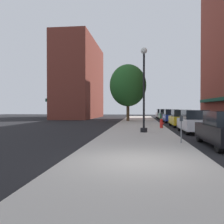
# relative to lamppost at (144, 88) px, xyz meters

# --- Properties ---
(ground_plane) EXTENTS (90.00, 90.00, 0.00)m
(ground_plane) POSITION_rel_lamppost_xyz_m (3.64, 8.59, -3.20)
(ground_plane) COLOR black
(sidewalk_slab) EXTENTS (4.80, 50.00, 0.12)m
(sidewalk_slab) POSITION_rel_lamppost_xyz_m (-0.36, 9.59, -3.14)
(sidewalk_slab) COLOR #B7B2A8
(sidewalk_slab) RESTS_ON ground
(building_far_background) EXTENTS (6.80, 18.00, 14.09)m
(building_far_background) POSITION_rel_lamppost_xyz_m (-11.37, 27.59, 3.83)
(building_far_background) COLOR brown
(building_far_background) RESTS_ON ground
(lamppost) EXTENTS (0.48, 0.48, 5.90)m
(lamppost) POSITION_rel_lamppost_xyz_m (0.00, 0.00, 0.00)
(lamppost) COLOR black
(lamppost) RESTS_ON sidewalk_slab
(fire_hydrant) EXTENTS (0.33, 0.26, 0.79)m
(fire_hydrant) POSITION_rel_lamppost_xyz_m (1.54, 3.83, -2.68)
(fire_hydrant) COLOR red
(fire_hydrant) RESTS_ON sidewalk_slab
(parking_meter_near) EXTENTS (0.14, 0.09, 1.31)m
(parking_meter_near) POSITION_rel_lamppost_xyz_m (1.69, 4.93, -2.25)
(parking_meter_near) COLOR slate
(parking_meter_near) RESTS_ON sidewalk_slab
(parking_meter_far) EXTENTS (0.14, 0.09, 1.31)m
(parking_meter_far) POSITION_rel_lamppost_xyz_m (1.69, -5.16, -2.25)
(parking_meter_far) COLOR slate
(parking_meter_far) RESTS_ON sidewalk_slab
(tree_near) EXTENTS (4.90, 4.90, 7.57)m
(tree_near) POSITION_rel_lamppost_xyz_m (-1.86, 15.56, 1.66)
(tree_near) COLOR #4C3823
(tree_near) RESTS_ON sidewalk_slab
(car_white) EXTENTS (1.80, 4.30, 1.66)m
(car_white) POSITION_rel_lamppost_xyz_m (3.64, 1.07, -2.39)
(car_white) COLOR black
(car_white) RESTS_ON ground
(car_yellow) EXTENTS (1.80, 4.30, 1.66)m
(car_yellow) POSITION_rel_lamppost_xyz_m (3.64, 6.90, -2.39)
(car_yellow) COLOR black
(car_yellow) RESTS_ON ground
(car_blue) EXTENTS (1.80, 4.30, 1.66)m
(car_blue) POSITION_rel_lamppost_xyz_m (3.64, 14.18, -2.39)
(car_blue) COLOR black
(car_blue) RESTS_ON ground
(car_green) EXTENTS (1.80, 4.30, 1.66)m
(car_green) POSITION_rel_lamppost_xyz_m (3.64, 21.43, -2.39)
(car_green) COLOR black
(car_green) RESTS_ON ground
(car_silver) EXTENTS (1.80, 4.30, 1.66)m
(car_silver) POSITION_rel_lamppost_xyz_m (3.64, 27.51, -2.39)
(car_silver) COLOR black
(car_silver) RESTS_ON ground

